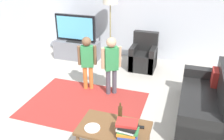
# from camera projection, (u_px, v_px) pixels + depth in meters

# --- Properties ---
(ground) EXTENTS (7.80, 7.80, 0.00)m
(ground) POSITION_uv_depth(u_px,v_px,m) (101.00, 117.00, 4.35)
(ground) COLOR #B2ADA3
(wall_back) EXTENTS (6.00, 0.12, 2.70)m
(wall_back) POSITION_uv_depth(u_px,v_px,m) (141.00, 7.00, 6.35)
(wall_back) COLOR silver
(wall_back) RESTS_ON ground
(area_rug) EXTENTS (2.20, 1.60, 0.01)m
(area_rug) POSITION_uv_depth(u_px,v_px,m) (85.00, 104.00, 4.71)
(area_rug) COLOR #9E2D28
(area_rug) RESTS_ON ground
(tv_stand) EXTENTS (1.20, 0.44, 0.50)m
(tv_stand) POSITION_uv_depth(u_px,v_px,m) (77.00, 50.00, 6.66)
(tv_stand) COLOR slate
(tv_stand) RESTS_ON ground
(tv) EXTENTS (1.10, 0.28, 0.71)m
(tv) POSITION_uv_depth(u_px,v_px,m) (75.00, 29.00, 6.38)
(tv) COLOR black
(tv) RESTS_ON tv_stand
(couch) EXTENTS (0.80, 1.80, 0.86)m
(couch) POSITION_uv_depth(u_px,v_px,m) (209.00, 105.00, 4.17)
(couch) COLOR black
(couch) RESTS_ON ground
(armchair) EXTENTS (0.60, 0.60, 0.90)m
(armchair) POSITION_uv_depth(u_px,v_px,m) (144.00, 57.00, 6.08)
(armchair) COLOR black
(armchair) RESTS_ON ground
(floor_lamp) EXTENTS (0.36, 0.36, 1.78)m
(floor_lamp) POSITION_uv_depth(u_px,v_px,m) (110.00, 2.00, 5.97)
(floor_lamp) COLOR #262626
(floor_lamp) RESTS_ON ground
(child_near_tv) EXTENTS (0.36, 0.21, 1.15)m
(child_near_tv) POSITION_uv_depth(u_px,v_px,m) (87.00, 59.00, 4.98)
(child_near_tv) COLOR orange
(child_near_tv) RESTS_ON ground
(child_center) EXTENTS (0.35, 0.26, 1.20)m
(child_center) POSITION_uv_depth(u_px,v_px,m) (111.00, 61.00, 4.78)
(child_center) COLOR #4C4C59
(child_center) RESTS_ON ground
(coffee_table) EXTENTS (1.00, 0.60, 0.42)m
(coffee_table) POSITION_uv_depth(u_px,v_px,m) (114.00, 130.00, 3.46)
(coffee_table) COLOR brown
(coffee_table) RESTS_ON ground
(book_stack) EXTENTS (0.31, 0.24, 0.22)m
(book_stack) POSITION_uv_depth(u_px,v_px,m) (127.00, 129.00, 3.23)
(book_stack) COLOR #334CA5
(book_stack) RESTS_ON coffee_table
(bottle) EXTENTS (0.06, 0.06, 0.34)m
(bottle) POSITION_uv_depth(u_px,v_px,m) (120.00, 115.00, 3.47)
(bottle) COLOR #4C3319
(bottle) RESTS_ON coffee_table
(tv_remote) EXTENTS (0.18, 0.07, 0.02)m
(tv_remote) POSITION_uv_depth(u_px,v_px,m) (138.00, 127.00, 3.44)
(tv_remote) COLOR black
(tv_remote) RESTS_ON coffee_table
(plate) EXTENTS (0.22, 0.22, 0.02)m
(plate) POSITION_uv_depth(u_px,v_px,m) (92.00, 128.00, 3.42)
(plate) COLOR white
(plate) RESTS_ON coffee_table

